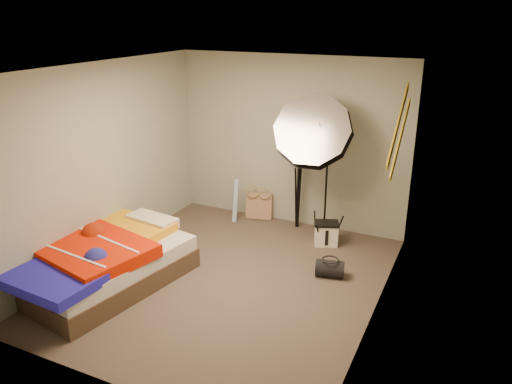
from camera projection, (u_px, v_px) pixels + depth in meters
The scene contains 15 objects.
floor at pixel (228, 280), 6.03m from camera, with size 4.00×4.00×0.00m, color brown.
ceiling at pixel (223, 68), 5.17m from camera, with size 4.00×4.00×0.00m, color silver.
wall_back at pixel (290, 142), 7.30m from camera, with size 3.50×3.50×0.00m, color #959D8D.
wall_front at pixel (104, 258), 3.90m from camera, with size 3.50×3.50×0.00m, color #959D8D.
wall_left at pixel (103, 163), 6.29m from camera, with size 4.00×4.00×0.00m, color #959D8D.
wall_right at pixel (382, 207), 4.90m from camera, with size 4.00×4.00×0.00m, color #959D8D.
tote_bag at pixel (259, 206), 7.75m from camera, with size 0.41×0.12×0.41m, color tan.
wrapping_roll at pixel (235, 201), 7.60m from camera, with size 0.08×0.08×0.66m, color #5889C1.
camera_case at pixel (326, 234), 6.89m from camera, with size 0.31×0.22×0.31m, color white.
duffel_bag at pixel (330, 269), 6.08m from camera, with size 0.21×0.21×0.34m, color black.
wall_stripe_upper at pixel (398, 125), 5.18m from camera, with size 0.02×1.10×0.10m, color gold.
wall_stripe_lower at pixel (400, 138), 5.46m from camera, with size 0.02×1.10×0.10m, color gold.
bed at pixel (103, 261), 5.89m from camera, with size 1.66×2.22×0.57m.
photo_umbrella at pixel (313, 133), 6.45m from camera, with size 1.24×0.86×2.19m.
camera_tripod at pixel (298, 186), 7.29m from camera, with size 0.08×0.08×1.14m.
Camera 1 is at (2.55, -4.65, 3.08)m, focal length 35.00 mm.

